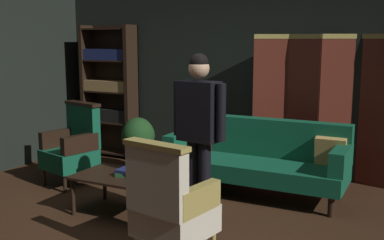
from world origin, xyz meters
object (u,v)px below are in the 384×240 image
(armchair_gilt_accent, at_px, (170,205))
(standing_figure, at_px, (199,124))
(book_green_cloth, at_px, (129,174))
(book_navy_cloth, at_px, (129,171))
(potted_plant, at_px, (138,140))
(coffee_table, at_px, (123,180))
(armchair_wing_left, at_px, (73,146))
(velvet_couch, at_px, (257,156))
(bookshelf, at_px, (110,90))
(folding_screen, at_px, (337,107))

(armchair_gilt_accent, distance_m, standing_figure, 0.97)
(book_green_cloth, xyz_separation_m, book_navy_cloth, (0.00, 0.00, 0.04))
(potted_plant, bearing_deg, coffee_table, -62.40)
(armchair_wing_left, relative_size, book_green_cloth, 4.07)
(coffee_table, height_order, armchair_wing_left, armchair_wing_left)
(velvet_couch, xyz_separation_m, book_navy_cloth, (-0.97, -1.28, 0.02))
(potted_plant, bearing_deg, armchair_gilt_accent, -51.42)
(armchair_gilt_accent, bearing_deg, book_green_cloth, 140.80)
(standing_figure, bearing_deg, book_green_cloth, -175.46)
(velvet_couch, height_order, book_navy_cloth, velvet_couch)
(armchair_gilt_accent, bearing_deg, bookshelf, 133.67)
(bookshelf, distance_m, velvet_couch, 2.86)
(standing_figure, bearing_deg, potted_plant, 139.48)
(folding_screen, bearing_deg, potted_plant, -164.51)
(velvet_couch, xyz_separation_m, standing_figure, (-0.19, -1.21, 0.57))
(folding_screen, bearing_deg, standing_figure, -114.23)
(armchair_wing_left, bearing_deg, armchair_gilt_accent, -31.33)
(armchair_gilt_accent, xyz_separation_m, standing_figure, (-0.13, 0.80, 0.54))
(armchair_wing_left, distance_m, book_navy_cloth, 1.36)
(bookshelf, height_order, armchair_wing_left, bookshelf)
(folding_screen, height_order, armchair_wing_left, folding_screen)
(bookshelf, height_order, velvet_couch, bookshelf)
(bookshelf, bearing_deg, coffee_table, -50.89)
(folding_screen, bearing_deg, book_green_cloth, -128.68)
(armchair_wing_left, bearing_deg, velvet_couch, 17.72)
(book_green_cloth, bearing_deg, potted_plant, 120.01)
(coffee_table, relative_size, armchair_wing_left, 0.96)
(standing_figure, bearing_deg, book_navy_cloth, -175.46)
(armchair_wing_left, relative_size, standing_figure, 0.61)
(folding_screen, relative_size, coffee_table, 2.15)
(velvet_couch, height_order, armchair_gilt_accent, armchair_gilt_accent)
(folding_screen, relative_size, standing_figure, 1.26)
(folding_screen, relative_size, potted_plant, 2.82)
(bookshelf, height_order, potted_plant, bookshelf)
(folding_screen, bearing_deg, bookshelf, -177.88)
(velvet_couch, distance_m, potted_plant, 1.81)
(bookshelf, xyz_separation_m, potted_plant, (0.90, -0.58, -0.62))
(coffee_table, xyz_separation_m, armchair_wing_left, (-1.17, 0.59, 0.12))
(bookshelf, xyz_separation_m, book_navy_cloth, (1.73, -2.02, -0.58))
(folding_screen, distance_m, potted_plant, 2.70)
(coffee_table, height_order, potted_plant, potted_plant)
(book_navy_cloth, bearing_deg, bookshelf, 130.54)
(bookshelf, bearing_deg, folding_screen, 2.12)
(velvet_couch, bearing_deg, coffee_table, -128.70)
(velvet_couch, height_order, standing_figure, standing_figure)
(folding_screen, xyz_separation_m, standing_figure, (-0.94, -2.08, 0.04))
(standing_figure, distance_m, book_navy_cloth, 0.96)
(folding_screen, height_order, armchair_gilt_accent, folding_screen)
(potted_plant, bearing_deg, velvet_couch, -5.21)
(bookshelf, xyz_separation_m, standing_figure, (2.51, -1.96, -0.03))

